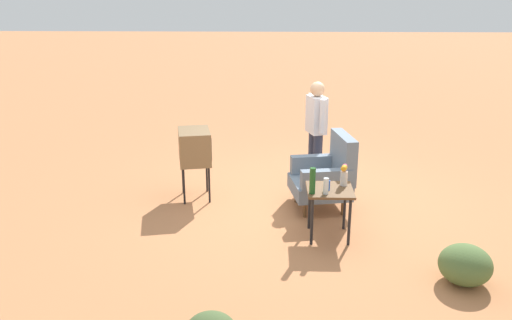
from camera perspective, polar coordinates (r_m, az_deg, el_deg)
The scene contains 10 objects.
ground_plane at distance 7.81m, azimuth 5.36°, elevation -4.36°, with size 60.00×60.00×0.00m, color #C17A4C.
armchair at distance 7.42m, azimuth 7.64°, elevation -1.55°, with size 0.89×0.90×1.06m.
side_table at distance 6.56m, azimuth 7.92°, elevation -3.87°, with size 0.56×0.56×0.64m.
tv_on_stand at distance 7.68m, azimuth -6.61°, elevation 1.40°, with size 0.68×0.55×1.03m.
person_standing at distance 8.12m, azimuth 6.47°, elevation 3.48°, with size 0.55×0.32×1.64m.
soda_can_blue at distance 6.47m, azimuth 7.67°, elevation -2.70°, with size 0.07×0.07×0.12m, color blue.
bottle_short_clear at distance 6.33m, azimuth 7.53°, elevation -2.80°, with size 0.06×0.06×0.20m, color silver.
bottle_wine_green at distance 6.30m, azimuth 6.09°, elevation -2.23°, with size 0.07×0.07×0.32m, color #1E5623.
flower_vase at distance 6.62m, azimuth 9.44°, elevation -1.49°, with size 0.14×0.10×0.27m.
shrub_far at distance 6.06m, azimuth 21.57°, elevation -10.43°, with size 0.55×0.55×0.43m, color #516B38.
Camera 1 is at (7.20, -0.49, 2.99)m, focal length 37.22 mm.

